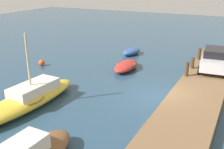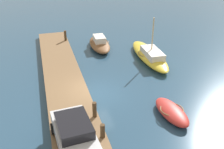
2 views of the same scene
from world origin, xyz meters
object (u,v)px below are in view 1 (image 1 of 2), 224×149
at_px(sailboat_yellow, 27,99).
at_px(mooring_post_mid_east, 193,63).
at_px(rowboat_red, 126,66).
at_px(marker_buoy, 42,63).
at_px(mooring_post_east, 199,54).
at_px(dinghy_blue, 132,52).
at_px(parked_car, 215,59).
at_px(mooring_post_mid_west, 187,69).

relative_size(sailboat_yellow, mooring_post_mid_east, 9.34).
relative_size(rowboat_red, marker_buoy, 6.68).
bearing_deg(marker_buoy, mooring_post_east, -62.04).
xyz_separation_m(dinghy_blue, mooring_post_mid_east, (-3.17, -6.31, 0.61)).
bearing_deg(mooring_post_mid_east, rowboat_red, 104.48).
xyz_separation_m(sailboat_yellow, parked_car, (10.18, -8.70, 0.85)).
height_order(mooring_post_mid_east, parked_car, parked_car).
relative_size(mooring_post_mid_west, mooring_post_mid_east, 1.20).
distance_m(dinghy_blue, mooring_post_east, 6.36).
relative_size(dinghy_blue, mooring_post_mid_west, 2.52).
bearing_deg(mooring_post_east, parked_car, -147.31).
bearing_deg(marker_buoy, dinghy_blue, -38.56).
height_order(mooring_post_east, marker_buoy, mooring_post_east).
bearing_deg(marker_buoy, parked_car, -74.08).
bearing_deg(sailboat_yellow, mooring_post_mid_west, -39.32).
bearing_deg(parked_car, mooring_post_mid_west, 140.84).
distance_m(rowboat_red, mooring_post_mid_east, 5.09).
bearing_deg(rowboat_red, mooring_post_mid_east, -78.32).
bearing_deg(rowboat_red, mooring_post_east, -53.92).
bearing_deg(rowboat_red, marker_buoy, 105.47).
height_order(parked_car, marker_buoy, parked_car).
bearing_deg(mooring_post_east, sailboat_yellow, 150.41).
bearing_deg(mooring_post_mid_east, parked_car, -79.98).
bearing_deg(sailboat_yellow, dinghy_blue, -1.07).
relative_size(dinghy_blue, mooring_post_east, 2.70).
relative_size(rowboat_red, mooring_post_mid_west, 3.40).
xyz_separation_m(sailboat_yellow, dinghy_blue, (13.08, -0.84, -0.19)).
relative_size(rowboat_red, mooring_post_mid_east, 4.08).
distance_m(sailboat_yellow, parked_car, 13.42).
height_order(mooring_post_mid_west, marker_buoy, mooring_post_mid_west).
distance_m(mooring_post_east, parked_car, 2.89).
distance_m(mooring_post_mid_west, mooring_post_mid_east, 1.95).
distance_m(mooring_post_east, marker_buoy, 13.16).
xyz_separation_m(mooring_post_east, marker_buoy, (-6.16, 11.61, -0.70)).
height_order(sailboat_yellow, mooring_post_mid_east, sailboat_yellow).
distance_m(dinghy_blue, parked_car, 8.44).
xyz_separation_m(mooring_post_mid_west, mooring_post_mid_east, (1.95, 0.00, -0.08)).
distance_m(sailboat_yellow, dinghy_blue, 13.11).
xyz_separation_m(rowboat_red, dinghy_blue, (4.43, 1.41, -0.03)).
relative_size(parked_car, marker_buoy, 8.08).
bearing_deg(mooring_post_mid_east, sailboat_yellow, 144.19).
xyz_separation_m(dinghy_blue, mooring_post_east, (-0.49, -6.31, 0.66)).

